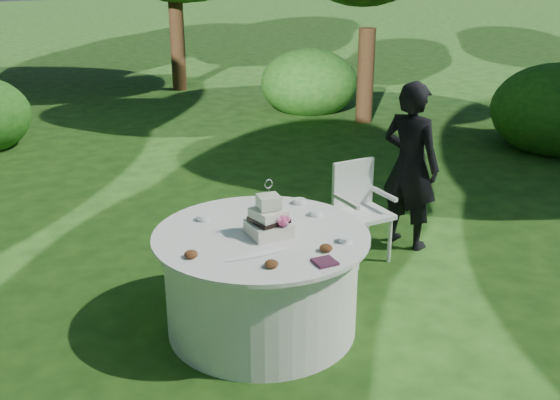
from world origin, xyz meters
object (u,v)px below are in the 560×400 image
Objects in this scene: table at (262,281)px; chair at (359,203)px; cake at (269,220)px; napkins at (325,262)px; guest at (410,166)px.

chair is (1.32, 0.77, 0.13)m from table.
chair reaches higher than table.
cake is 1.56m from chair.
cake reaches higher than napkins.
guest is 2.02m from cake.
cake reaches higher than table.
guest is (1.70, 1.41, 0.02)m from napkins.
guest reaches higher than cake.
chair is (1.15, 1.39, -0.26)m from napkins.
napkins reaches higher than table.
napkins is at bearing 107.01° from guest.
chair is (-0.55, -0.02, -0.28)m from guest.
guest is at bearing 39.64° from napkins.
napkins is 0.75m from table.
cake is at bearing -147.28° from chair.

